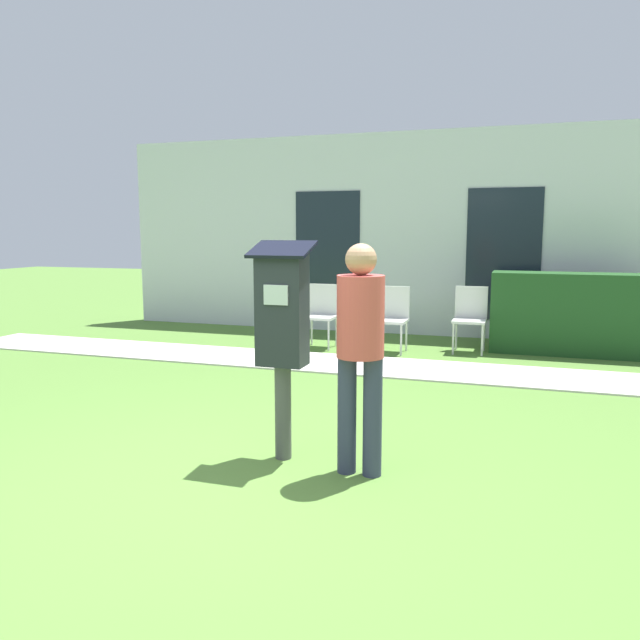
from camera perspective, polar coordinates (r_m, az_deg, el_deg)
ground_plane at (r=4.28m, az=-7.59°, el=-14.77°), size 40.00×40.00×0.00m
sidewalk at (r=7.72m, az=4.85°, el=-4.21°), size 12.00×1.10×0.02m
building_facade at (r=10.16m, az=8.52°, el=7.72°), size 10.00×0.26×3.20m
parking_meter at (r=4.46m, az=-3.47°, el=-0.14°), size 0.44×0.31×1.59m
person_standing at (r=4.18m, az=3.70°, el=-1.93°), size 0.32×0.32×1.58m
outdoor_chair_left at (r=8.94m, az=0.18°, el=0.89°), size 0.44×0.44×0.90m
outdoor_chair_middle at (r=8.64m, az=6.59°, el=0.59°), size 0.44×0.44×0.90m
outdoor_chair_right at (r=8.82m, az=13.57°, el=0.57°), size 0.44×0.44×0.90m
hedge_row at (r=9.07m, az=22.49°, el=0.51°), size 2.25×0.60×1.10m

